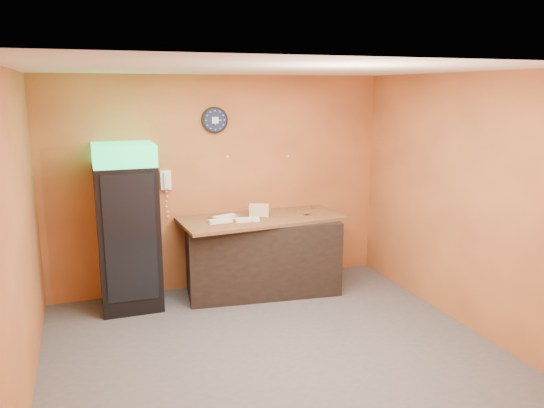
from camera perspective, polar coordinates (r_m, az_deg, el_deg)
name	(u,v)px	position (r m, az deg, el deg)	size (l,w,h in m)	color
floor	(272,349)	(5.66, -0.04, -15.31)	(4.50, 4.50, 0.00)	#47474C
back_wall	(221,183)	(7.04, -5.55, 2.23)	(4.50, 0.02, 2.80)	#CE763A
left_wall	(18,239)	(4.91, -25.66, -3.37)	(0.02, 4.00, 2.80)	#CE763A
right_wall	(461,201)	(6.27, 19.70, 0.33)	(0.02, 4.00, 2.80)	#CE763A
ceiling	(272,69)	(5.02, -0.04, 14.33)	(4.50, 4.00, 0.02)	white
beverage_cooler	(128,230)	(6.55, -15.21, -2.70)	(0.70, 0.72, 2.00)	black
prep_counter	(262,256)	(6.97, -1.11, -5.58)	(1.93, 0.86, 0.97)	black
wall_clock	(215,120)	(6.90, -6.18, 8.97)	(0.34, 0.06, 0.34)	black
wall_phone	(166,180)	(6.83, -11.37, 2.55)	(0.13, 0.11, 0.24)	white
butcher_paper	(262,218)	(6.84, -1.13, -1.56)	(2.08, 0.92, 0.04)	brown
sub_roll_stack	(259,210)	(6.85, -1.41, -0.67)	(0.27, 0.18, 0.16)	beige
wrapped_sandwich_left	(220,221)	(6.57, -5.59, -1.83)	(0.28, 0.11, 0.04)	white
wrapped_sandwich_mid	(247,220)	(6.61, -2.67, -1.70)	(0.29, 0.12, 0.04)	white
wrapped_sandwich_right	(225,217)	(6.75, -5.08, -1.42)	(0.31, 0.12, 0.04)	white
kitchen_tool	(238,217)	(6.72, -3.72, -1.41)	(0.06, 0.06, 0.06)	silver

